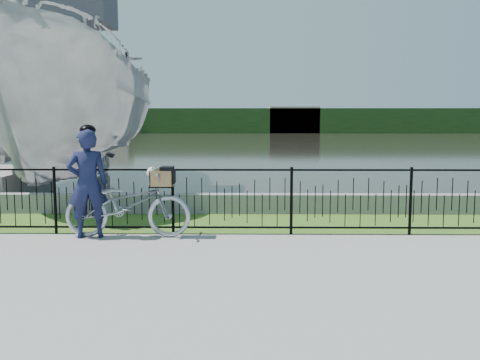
{
  "coord_description": "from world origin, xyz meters",
  "views": [
    {
      "loc": [
        0.25,
        -7.29,
        1.98
      ],
      "look_at": [
        0.14,
        1.0,
        1.0
      ],
      "focal_mm": 40.0,
      "sensor_mm": 36.0,
      "label": 1
    }
  ],
  "objects": [
    {
      "name": "fence",
      "position": [
        0.0,
        1.6,
        0.58
      ],
      "size": [
        14.0,
        0.06,
        1.15
      ],
      "primitive_type": null,
      "color": "black",
      "rests_on": "ground"
    },
    {
      "name": "quay_wall",
      "position": [
        0.0,
        3.6,
        0.2
      ],
      "size": [
        60.0,
        0.3,
        0.4
      ],
      "primitive_type": "cube",
      "color": "gray",
      "rests_on": "ground"
    },
    {
      "name": "far_treeline",
      "position": [
        0.0,
        60.0,
        1.5
      ],
      "size": [
        120.0,
        6.0,
        3.0
      ],
      "primitive_type": "cube",
      "color": "#25451A",
      "rests_on": "ground"
    },
    {
      "name": "far_building_right",
      "position": [
        6.0,
        58.5,
        1.6
      ],
      "size": [
        6.0,
        3.0,
        3.2
      ],
      "primitive_type": "cube",
      "color": "#A69985",
      "rests_on": "ground"
    },
    {
      "name": "bicycle_rig",
      "position": [
        -1.71,
        1.39,
        0.55
      ],
      "size": [
        2.07,
        0.72,
        1.19
      ],
      "color": "#A7ACB3",
      "rests_on": "ground"
    },
    {
      "name": "water",
      "position": [
        0.0,
        33.0,
        0.0
      ],
      "size": [
        120.0,
        120.0,
        0.0
      ],
      "primitive_type": "plane",
      "color": "#28271E",
      "rests_on": "ground"
    },
    {
      "name": "boat_near",
      "position": [
        -4.49,
        7.34,
        2.19
      ],
      "size": [
        4.64,
        11.07,
        6.0
      ],
      "color": "#AFAFAF",
      "rests_on": "water"
    },
    {
      "name": "far_building_left",
      "position": [
        -18.0,
        58.0,
        2.0
      ],
      "size": [
        8.0,
        4.0,
        4.0
      ],
      "primitive_type": "cube",
      "color": "#A69985",
      "rests_on": "ground"
    },
    {
      "name": "grass_strip",
      "position": [
        0.0,
        2.6,
        0.0
      ],
      "size": [
        60.0,
        2.0,
        0.01
      ],
      "primitive_type": "cube",
      "color": "#3E621E",
      "rests_on": "ground"
    },
    {
      "name": "ground",
      "position": [
        0.0,
        0.0,
        0.0
      ],
      "size": [
        120.0,
        120.0,
        0.0
      ],
      "primitive_type": "plane",
      "color": "gray",
      "rests_on": "ground"
    },
    {
      "name": "cyclist",
      "position": [
        -2.36,
        1.35,
        0.92
      ],
      "size": [
        0.74,
        0.58,
        1.86
      ],
      "color": "#15193B",
      "rests_on": "ground"
    }
  ]
}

